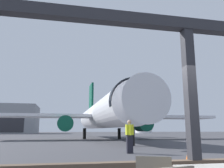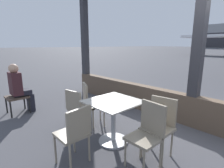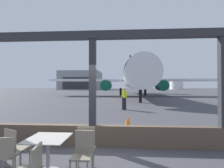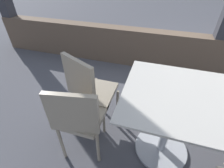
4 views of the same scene
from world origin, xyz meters
The scene contains 13 objects.
ground_plane centered at (0.00, 40.00, 0.00)m, with size 220.00×220.00×0.00m, color #424247.
window_frame centered at (0.00, 0.00, 1.26)m, with size 7.94×0.24×3.54m.
dining_table centered at (-0.65, -1.66, 0.46)m, with size 0.83×0.83×0.75m.
cafe_chair_window_left centered at (-1.40, -1.91, 0.51)m, with size 0.45×0.45×0.85m.
cafe_chair_window_right centered at (0.11, -1.42, 0.55)m, with size 0.43×0.43×0.91m.
cafe_chair_aisle_left centered at (0.13, -1.75, 0.54)m, with size 0.42×0.42×0.92m.
cafe_chair_aisle_right centered at (-1.45, -1.57, 0.54)m, with size 0.51×0.51×0.91m.
cafe_chair_side_extra centered at (-0.57, -2.47, 0.52)m, with size 0.43×0.43×0.87m.
airplane centered at (2.85, 26.61, 3.26)m, with size 30.89×33.52×10.10m.
ground_crew_worker centered at (1.02, 8.06, 0.90)m, with size 0.40×0.57×1.74m.
traffic_cone centered at (1.14, 2.31, 0.26)m, with size 0.36×0.36×0.56m.
distant_hangar centered at (-21.69, 84.24, 4.84)m, with size 20.65×17.27×9.68m.
fuel_storage_tank centered at (28.87, 85.13, 2.16)m, with size 6.52×6.52×4.32m, color white.
Camera 3 is at (0.94, -5.13, 1.85)m, focal length 26.91 mm.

